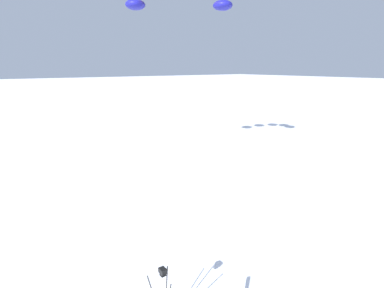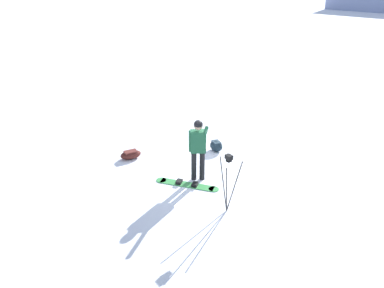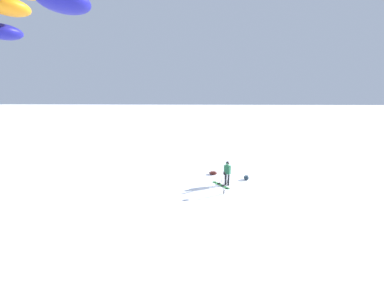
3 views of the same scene
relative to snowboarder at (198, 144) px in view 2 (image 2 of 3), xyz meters
name	(u,v)px [view 2 (image 2 of 3)]	position (x,y,z in m)	size (l,w,h in m)	color
ground_plane	(209,174)	(0.42, 0.04, -1.05)	(300.00, 300.00, 0.00)	white
snowboarder	(198,144)	(0.00, 0.00, 0.00)	(0.48, 0.77, 1.74)	black
snowboard	(187,184)	(-0.42, -0.08, -1.02)	(1.14, 1.45, 0.10)	#3F994C
gear_bag_large	(216,146)	(1.52, 1.12, -0.87)	(0.45, 0.55, 0.33)	#192833
camera_tripod	(229,172)	(-0.32, -1.60, 0.00)	(0.52, 0.54, 1.47)	#262628
gear_bag_small	(131,154)	(-0.90, 2.18, -0.92)	(0.67, 0.45, 0.24)	#4C1E19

